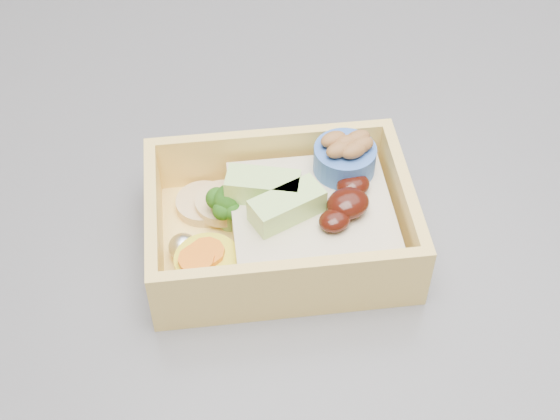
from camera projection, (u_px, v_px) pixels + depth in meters
name	position (u px, v px, depth m)	size (l,w,h in m)	color
bento_box	(288.00, 219.00, 0.48)	(0.19, 0.16, 0.06)	#FFD269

